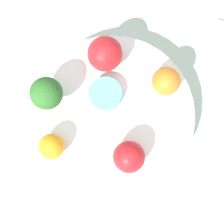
# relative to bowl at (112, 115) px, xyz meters

# --- Properties ---
(ground_plane) EXTENTS (6.00, 6.00, 0.00)m
(ground_plane) POSITION_rel_bowl_xyz_m (0.00, 0.00, -0.04)
(ground_plane) COLOR gray
(table_surface) EXTENTS (1.20, 1.20, 0.02)m
(table_surface) POSITION_rel_bowl_xyz_m (0.00, 0.00, -0.03)
(table_surface) COLOR #B2C6B2
(table_surface) RESTS_ON ground_plane
(bowl) EXTENTS (0.25, 0.25, 0.04)m
(bowl) POSITION_rel_bowl_xyz_m (0.00, 0.00, 0.00)
(bowl) COLOR white
(bowl) RESTS_ON table_surface
(broccoli) EXTENTS (0.05, 0.05, 0.06)m
(broccoli) POSITION_rel_bowl_xyz_m (-0.08, 0.05, 0.06)
(broccoli) COLOR #8CB76B
(broccoli) RESTS_ON bowl
(apple_red) EXTENTS (0.05, 0.05, 0.05)m
(apple_red) POSITION_rel_bowl_xyz_m (-0.00, -0.07, 0.04)
(apple_red) COLOR red
(apple_red) RESTS_ON bowl
(apple_green) EXTENTS (0.05, 0.05, 0.05)m
(apple_green) POSITION_rel_bowl_xyz_m (0.02, 0.08, 0.05)
(apple_green) COLOR red
(apple_green) RESTS_ON bowl
(orange_front) EXTENTS (0.04, 0.04, 0.04)m
(orange_front) POSITION_rel_bowl_xyz_m (0.09, 0.01, 0.04)
(orange_front) COLOR orange
(orange_front) RESTS_ON bowl
(orange_back) EXTENTS (0.04, 0.04, 0.04)m
(orange_back) POSITION_rel_bowl_xyz_m (-0.10, -0.02, 0.04)
(orange_back) COLOR orange
(orange_back) RESTS_ON bowl
(small_cup) EXTENTS (0.05, 0.05, 0.02)m
(small_cup) POSITION_rel_bowl_xyz_m (0.00, 0.03, 0.03)
(small_cup) COLOR #66B2DB
(small_cup) RESTS_ON bowl
(spoon) EXTENTS (0.06, 0.07, 0.01)m
(spoon) POSITION_rel_bowl_xyz_m (0.21, 0.06, -0.02)
(spoon) COLOR silver
(spoon) RESTS_ON table_surface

